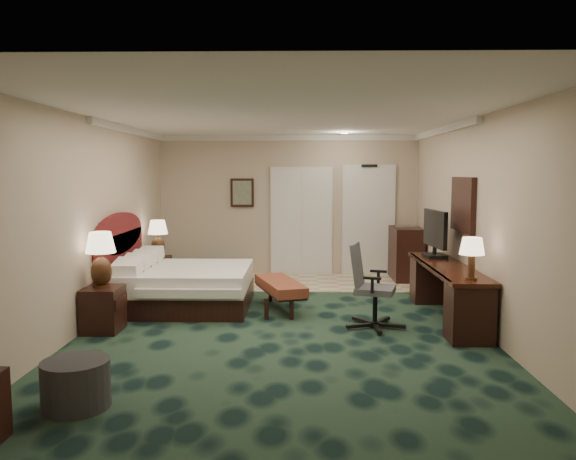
{
  "coord_description": "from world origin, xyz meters",
  "views": [
    {
      "loc": [
        0.2,
        -7.16,
        1.98
      ],
      "look_at": [
        0.05,
        0.6,
        1.19
      ],
      "focal_mm": 35.0,
      "sensor_mm": 36.0,
      "label": 1
    }
  ],
  "objects_px": {
    "nightstand_near": "(103,309)",
    "lamp_near": "(101,260)",
    "bed_bench": "(280,295)",
    "tv": "(435,234)",
    "lamp_far": "(158,239)",
    "desk_chair": "(375,286)",
    "ottoman": "(76,384)",
    "bed": "(186,287)",
    "minibar": "(406,254)",
    "nightstand_far": "(157,272)",
    "desk": "(446,292)"
  },
  "relations": [
    {
      "from": "tv",
      "to": "nightstand_near",
      "type": "bearing_deg",
      "value": -167.62
    },
    {
      "from": "nightstand_far",
      "to": "ottoman",
      "type": "bearing_deg",
      "value": -83.41
    },
    {
      "from": "nightstand_near",
      "to": "lamp_near",
      "type": "distance_m",
      "value": 0.63
    },
    {
      "from": "nightstand_near",
      "to": "lamp_far",
      "type": "distance_m",
      "value": 2.8
    },
    {
      "from": "nightstand_near",
      "to": "nightstand_far",
      "type": "bearing_deg",
      "value": 90.23
    },
    {
      "from": "tv",
      "to": "minibar",
      "type": "relative_size",
      "value": 0.92
    },
    {
      "from": "lamp_near",
      "to": "desk_chair",
      "type": "distance_m",
      "value": 3.47
    },
    {
      "from": "bed",
      "to": "minibar",
      "type": "height_order",
      "value": "minibar"
    },
    {
      "from": "minibar",
      "to": "ottoman",
      "type": "bearing_deg",
      "value": -123.74
    },
    {
      "from": "lamp_far",
      "to": "desk_chair",
      "type": "xyz_separation_m",
      "value": [
        3.42,
        -2.53,
        -0.31
      ]
    },
    {
      "from": "nightstand_near",
      "to": "lamp_near",
      "type": "height_order",
      "value": "lamp_near"
    },
    {
      "from": "desk",
      "to": "desk_chair",
      "type": "xyz_separation_m",
      "value": [
        -1.03,
        -0.45,
        0.17
      ]
    },
    {
      "from": "bed",
      "to": "desk_chair",
      "type": "xyz_separation_m",
      "value": [
        2.65,
        -1.08,
        0.25
      ]
    },
    {
      "from": "tv",
      "to": "ottoman",
      "type": "bearing_deg",
      "value": -141.42
    },
    {
      "from": "lamp_far",
      "to": "tv",
      "type": "bearing_deg",
      "value": -17.05
    },
    {
      "from": "lamp_far",
      "to": "minibar",
      "type": "xyz_separation_m",
      "value": [
        4.43,
        0.76,
        -0.36
      ]
    },
    {
      "from": "bed",
      "to": "desk",
      "type": "distance_m",
      "value": 3.73
    },
    {
      "from": "nightstand_near",
      "to": "bed_bench",
      "type": "height_order",
      "value": "nightstand_near"
    },
    {
      "from": "minibar",
      "to": "bed",
      "type": "bearing_deg",
      "value": -148.87
    },
    {
      "from": "bed_bench",
      "to": "tv",
      "type": "distance_m",
      "value": 2.45
    },
    {
      "from": "lamp_near",
      "to": "bed_bench",
      "type": "xyz_separation_m",
      "value": [
        2.2,
        1.11,
        -0.69
      ]
    },
    {
      "from": "bed",
      "to": "lamp_far",
      "type": "xyz_separation_m",
      "value": [
        -0.77,
        1.45,
        0.55
      ]
    },
    {
      "from": "nightstand_far",
      "to": "lamp_far",
      "type": "relative_size",
      "value": 0.83
    },
    {
      "from": "lamp_near",
      "to": "desk",
      "type": "height_order",
      "value": "lamp_near"
    },
    {
      "from": "lamp_near",
      "to": "desk_chair",
      "type": "bearing_deg",
      "value": 3.26
    },
    {
      "from": "nightstand_far",
      "to": "lamp_near",
      "type": "height_order",
      "value": "lamp_near"
    },
    {
      "from": "lamp_near",
      "to": "minibar",
      "type": "distance_m",
      "value": 5.68
    },
    {
      "from": "desk_chair",
      "to": "minibar",
      "type": "distance_m",
      "value": 3.44
    },
    {
      "from": "bed",
      "to": "nightstand_near",
      "type": "bearing_deg",
      "value": -121.33
    },
    {
      "from": "lamp_far",
      "to": "desk_chair",
      "type": "height_order",
      "value": "lamp_far"
    },
    {
      "from": "tv",
      "to": "desk_chair",
      "type": "relative_size",
      "value": 0.83
    },
    {
      "from": "bed",
      "to": "desk",
      "type": "height_order",
      "value": "desk"
    },
    {
      "from": "desk",
      "to": "bed",
      "type": "bearing_deg",
      "value": 170.27
    },
    {
      "from": "lamp_far",
      "to": "desk_chair",
      "type": "relative_size",
      "value": 0.59
    },
    {
      "from": "bed",
      "to": "ottoman",
      "type": "xyz_separation_m",
      "value": [
        -0.22,
        -3.6,
        -0.09
      ]
    },
    {
      "from": "tv",
      "to": "minibar",
      "type": "height_order",
      "value": "tv"
    },
    {
      "from": "nightstand_far",
      "to": "minibar",
      "type": "relative_size",
      "value": 0.54
    },
    {
      "from": "nightstand_near",
      "to": "tv",
      "type": "height_order",
      "value": "tv"
    },
    {
      "from": "nightstand_near",
      "to": "bed",
      "type": "bearing_deg",
      "value": 58.67
    },
    {
      "from": "nightstand_far",
      "to": "lamp_far",
      "type": "height_order",
      "value": "lamp_far"
    },
    {
      "from": "desk",
      "to": "lamp_far",
      "type": "bearing_deg",
      "value": 154.96
    },
    {
      "from": "lamp_far",
      "to": "nightstand_far",
      "type": "bearing_deg",
      "value": 174.73
    },
    {
      "from": "desk",
      "to": "ottoman",
      "type": "bearing_deg",
      "value": -142.67
    },
    {
      "from": "nightstand_far",
      "to": "tv",
      "type": "distance_m",
      "value": 4.75
    },
    {
      "from": "nightstand_far",
      "to": "bed_bench",
      "type": "bearing_deg",
      "value": -36.21
    },
    {
      "from": "nightstand_far",
      "to": "bed_bench",
      "type": "relative_size",
      "value": 0.42
    },
    {
      "from": "nightstand_near",
      "to": "lamp_far",
      "type": "height_order",
      "value": "lamp_far"
    },
    {
      "from": "bed_bench",
      "to": "desk",
      "type": "height_order",
      "value": "desk"
    },
    {
      "from": "nightstand_near",
      "to": "bed_bench",
      "type": "relative_size",
      "value": 0.44
    },
    {
      "from": "ottoman",
      "to": "tv",
      "type": "xyz_separation_m",
      "value": [
        3.89,
        3.68,
        0.89
      ]
    }
  ]
}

